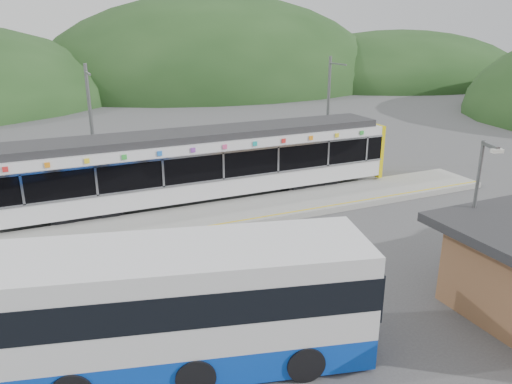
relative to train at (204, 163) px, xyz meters
name	(u,v)px	position (x,y,z in m)	size (l,w,h in m)	color
ground	(292,237)	(1.95, -6.00, -2.06)	(120.00, 120.00, 0.00)	#4C4C4F
hills	(344,185)	(8.13, -0.71, -2.06)	(146.00, 149.00, 26.00)	#1E3D19
platform	(261,209)	(1.95, -2.70, -1.91)	(26.00, 3.20, 0.30)	#9E9E99
yellow_line	(272,215)	(1.95, -4.00, -1.76)	(26.00, 0.10, 0.01)	yellow
train	(204,163)	(0.00, 0.00, 0.00)	(20.44, 3.01, 3.74)	black
catenary_mast_west	(92,131)	(-5.05, 2.56, 1.58)	(0.18, 1.80, 7.00)	slate
catenary_mast_east	(328,112)	(8.95, 2.56, 1.58)	(0.18, 1.80, 7.00)	slate
bus	(135,313)	(-5.95, -11.91, -0.43)	(12.75, 5.82, 3.39)	#0D41C3
lamp_post	(477,203)	(5.37, -12.42, 1.11)	(0.39, 1.00, 5.30)	slate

